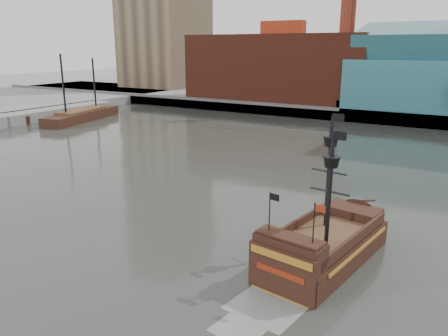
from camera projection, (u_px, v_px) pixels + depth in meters
The scene contains 6 objects.
ground at pixel (164, 243), 33.33m from camera, with size 400.00×400.00×0.00m, color #2A2C27.
promenade_far at pixel (394, 102), 109.16m from camera, with size 220.00×60.00×2.00m, color slate.
seawall at pixel (365, 116), 84.68m from camera, with size 220.00×1.00×2.60m, color #4C4C49.
pier at pixel (27, 117), 86.46m from camera, with size 6.00×40.00×2.00m, color slate.
pirate_ship at pixel (323, 249), 30.03m from camera, with size 6.41×15.04×10.90m.
docked_vessel at pixel (82, 116), 87.86m from camera, with size 9.08×20.66×13.71m.
Camera 1 is at (19.57, -23.90, 14.49)m, focal length 35.00 mm.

